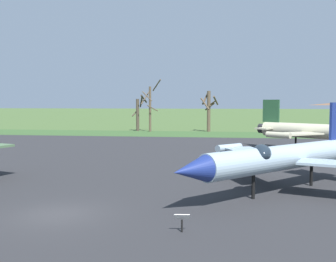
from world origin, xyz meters
TOP-DOWN VIEW (x-y plane):
  - ground_plane at (0.00, 0.00)m, footprint 600.00×600.00m
  - asphalt_apron at (0.00, 16.05)m, footprint 87.72×53.49m
  - grass_verge_strip at (0.00, 48.79)m, footprint 147.72×12.00m
  - jet_fighter_front_left at (11.29, 6.30)m, footprint 13.08×13.20m
  - info_placard_front_left at (6.21, -1.80)m, footprint 0.66×0.32m
  - jet_fighter_rear_center at (18.53, 26.21)m, footprint 15.03×13.05m
  - bare_tree_far_left at (-8.00, 54.71)m, footprint 2.76×2.69m
  - bare_tree_left_of_center at (-5.56, 53.49)m, footprint 3.75×3.59m
  - bare_tree_center at (4.97, 54.81)m, footprint 3.27×3.00m

SIDE VIEW (x-z plane):
  - ground_plane at x=0.00m, z-range 0.00..0.00m
  - asphalt_apron at x=0.00m, z-range 0.00..0.05m
  - grass_verge_strip at x=0.00m, z-range 0.00..0.06m
  - info_placard_front_left at x=6.21m, z-range 0.14..0.97m
  - jet_fighter_front_left at x=11.29m, z-range -0.52..4.88m
  - jet_fighter_rear_center at x=18.53m, z-range -0.52..5.18m
  - bare_tree_far_left at x=-8.00m, z-range 0.20..6.94m
  - bare_tree_center at x=4.97m, z-range 0.47..7.87m
  - bare_tree_left_of_center at x=-5.56m, z-range 0.00..9.53m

